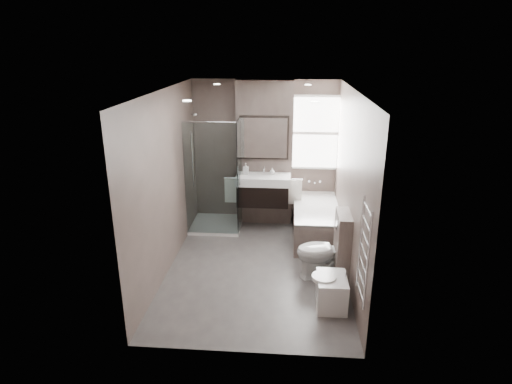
# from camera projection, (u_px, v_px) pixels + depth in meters

# --- Properties ---
(room) EXTENTS (2.70, 3.90, 2.70)m
(room) POSITION_uv_depth(u_px,v_px,m) (257.00, 185.00, 6.02)
(room) COLOR #54504D
(room) RESTS_ON ground
(vanity_pier) EXTENTS (1.00, 0.25, 2.60)m
(vanity_pier) POSITION_uv_depth(u_px,v_px,m) (265.00, 154.00, 7.69)
(vanity_pier) COLOR #5F514A
(vanity_pier) RESTS_ON ground
(vanity) EXTENTS (0.95, 0.47, 0.66)m
(vanity) POSITION_uv_depth(u_px,v_px,m) (263.00, 190.00, 7.55)
(vanity) COLOR black
(vanity) RESTS_ON vanity_pier
(mirror_cabinet) EXTENTS (0.86, 0.08, 0.76)m
(mirror_cabinet) POSITION_uv_depth(u_px,v_px,m) (264.00, 138.00, 7.43)
(mirror_cabinet) COLOR black
(mirror_cabinet) RESTS_ON vanity_pier
(towel_left) EXTENTS (0.24, 0.06, 0.44)m
(towel_left) POSITION_uv_depth(u_px,v_px,m) (232.00, 190.00, 7.58)
(towel_left) COLOR white
(towel_left) RESTS_ON vanity_pier
(towel_right) EXTENTS (0.24, 0.06, 0.44)m
(towel_right) POSITION_uv_depth(u_px,v_px,m) (295.00, 192.00, 7.50)
(towel_right) COLOR white
(towel_right) RESTS_ON vanity_pier
(shower_enclosure) EXTENTS (0.90, 0.90, 2.00)m
(shower_enclosure) POSITION_uv_depth(u_px,v_px,m) (221.00, 203.00, 7.61)
(shower_enclosure) COLOR white
(shower_enclosure) RESTS_ON ground
(bathtub) EXTENTS (0.75, 1.60, 0.57)m
(bathtub) POSITION_uv_depth(u_px,v_px,m) (316.00, 220.00, 7.32)
(bathtub) COLOR #5F514A
(bathtub) RESTS_ON ground
(window) EXTENTS (0.98, 0.06, 1.33)m
(window) POSITION_uv_depth(u_px,v_px,m) (315.00, 133.00, 7.60)
(window) COLOR white
(window) RESTS_ON room
(toilet) EXTENTS (0.84, 0.57, 0.79)m
(toilet) POSITION_uv_depth(u_px,v_px,m) (324.00, 251.00, 6.07)
(toilet) COLOR white
(toilet) RESTS_ON ground
(cistern_box) EXTENTS (0.19, 0.55, 1.00)m
(cistern_box) POSITION_uv_depth(u_px,v_px,m) (342.00, 247.00, 5.96)
(cistern_box) COLOR #5F514A
(cistern_box) RESTS_ON ground
(bidet) EXTENTS (0.44, 0.51, 0.53)m
(bidet) POSITION_uv_depth(u_px,v_px,m) (331.00, 291.00, 5.42)
(bidet) COLOR white
(bidet) RESTS_ON ground
(towel_radiator) EXTENTS (0.03, 0.49, 1.10)m
(towel_radiator) POSITION_uv_depth(u_px,v_px,m) (364.00, 252.00, 4.49)
(towel_radiator) COLOR silver
(towel_radiator) RESTS_ON room
(soap_bottle_a) EXTENTS (0.09, 0.09, 0.20)m
(soap_bottle_a) POSITION_uv_depth(u_px,v_px,m) (246.00, 169.00, 7.50)
(soap_bottle_a) COLOR white
(soap_bottle_a) RESTS_ON vanity
(soap_bottle_b) EXTENTS (0.09, 0.09, 0.12)m
(soap_bottle_b) POSITION_uv_depth(u_px,v_px,m) (272.00, 171.00, 7.52)
(soap_bottle_b) COLOR white
(soap_bottle_b) RESTS_ON vanity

